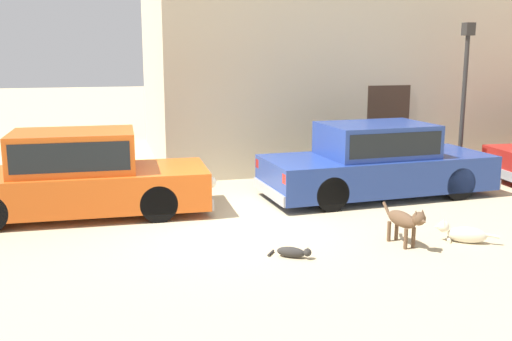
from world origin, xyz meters
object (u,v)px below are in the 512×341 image
Objects in this scene: street_lamp at (465,79)px; stray_cat at (293,252)px; parked_sedan_nearest at (77,175)px; parked_sedan_second at (377,161)px; stray_dog_spotted at (406,220)px; stray_dog_tan at (462,233)px.

stray_cat is at bearing -142.24° from street_lamp.
street_lamp is at bearing 8.62° from parked_sedan_nearest.
street_lamp reaches higher than parked_sedan_nearest.
parked_sedan_nearest is at bearing 176.43° from parked_sedan_second.
parked_sedan_second reaches higher than stray_dog_spotted.
stray_cat is at bearing -98.03° from stray_dog_spotted.
street_lamp is (8.43, 1.06, 1.53)m from parked_sedan_nearest.
parked_sedan_nearest reaches higher than stray_dog_spotted.
parked_sedan_nearest reaches higher than parked_sedan_second.
street_lamp reaches higher than stray_dog_spotted.
stray_dog_spotted is 1.83m from stray_cat.
parked_sedan_second is 5.66× the size of stray_dog_tan.
stray_dog_tan is (5.83, -3.09, -0.60)m from parked_sedan_nearest.
stray_dog_tan is 1.47× the size of stray_cat.
stray_dog_spotted is (-0.96, -3.04, -0.32)m from parked_sedan_second.
stray_dog_spotted is 5.73m from street_lamp.
parked_sedan_second is 4.71× the size of stray_dog_spotted.
stray_cat is at bearing -135.36° from parked_sedan_second.
stray_dog_spotted is 0.99m from stray_dog_tan.
parked_sedan_second is at bearing 1.58° from parked_sedan_nearest.
parked_sedan_nearest is at bearing 168.06° from stray_cat.
parked_sedan_nearest is at bearing 3.38° from stray_dog_tan.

